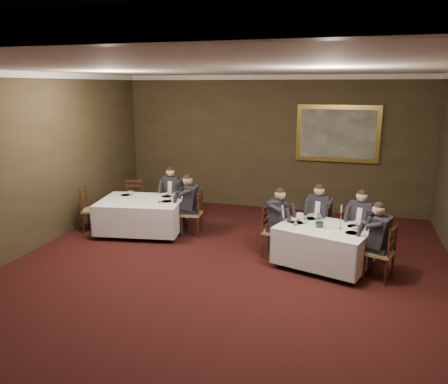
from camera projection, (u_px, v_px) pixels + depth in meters
The scene contains 26 objects.
ground at pixel (214, 286), 7.23m from camera, with size 10.00×10.00×0.00m, color black.
ceiling at pixel (213, 67), 6.40m from camera, with size 8.00×10.00×0.10m, color silver.
back_wall at pixel (272, 144), 11.47m from camera, with size 8.00×0.10×3.50m, color #332C19.
left_wall at pixel (4, 170), 7.92m from camera, with size 0.10×10.00×3.50m, color #332C19.
crown_molding at pixel (213, 72), 6.41m from camera, with size 8.00×10.00×0.12m.
table_main at pixel (324, 243), 7.93m from camera, with size 1.88×1.63×0.67m.
table_second at pixel (142, 213), 9.78m from camera, with size 2.03×1.67×0.67m.
chair_main_backleft at pixel (318, 235), 8.86m from camera, with size 0.52×0.50×1.00m.
diner_main_backleft at pixel (319, 225), 8.79m from camera, with size 0.49×0.55×1.35m.
chair_main_backright at pixel (360, 243), 8.40m from camera, with size 0.57×0.56×1.00m.
diner_main_backright at pixel (361, 232), 8.33m from camera, with size 0.56×0.60×1.35m.
chair_main_endleft at pixel (274, 241), 8.51m from camera, with size 0.47×0.49×1.00m.
diner_main_endleft at pixel (275, 230), 8.45m from camera, with size 0.53×0.46×1.35m.
chair_main_endright at pixel (379, 264), 7.42m from camera, with size 0.54×0.56×1.00m.
diner_main_endright at pixel (380, 251), 7.38m from camera, with size 0.59×0.54×1.35m.
chair_sec_backleft at pixel (134, 208), 10.78m from camera, with size 0.56×0.55×1.00m.
chair_sec_backright at pixel (173, 210), 10.66m from camera, with size 0.46×0.44×1.00m.
diner_sec_backright at pixel (173, 201), 10.60m from camera, with size 0.43×0.50×1.35m.
chair_sec_endright at pixel (192, 222), 9.68m from camera, with size 0.46×0.48×1.00m.
diner_sec_endright at pixel (192, 212), 9.62m from camera, with size 0.52×0.45×1.35m.
chair_sec_endleft at pixel (93, 219), 9.95m from camera, with size 0.53×0.54×1.00m.
centerpiece at pixel (320, 220), 7.81m from camera, with size 0.23×0.20×0.25m, color #2D5926.
candlestick at pixel (341, 220), 7.71m from camera, with size 0.07×0.07×0.45m.
place_setting_table_main at pixel (313, 217), 8.36m from camera, with size 0.33×0.31×0.14m.
place_setting_table_second at pixel (128, 194), 10.13m from camera, with size 0.33×0.31×0.14m.
painting at pixel (338, 134), 10.87m from camera, with size 2.03×0.09×1.41m.
Camera 1 is at (2.06, -6.32, 3.25)m, focal length 35.00 mm.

